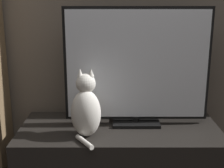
% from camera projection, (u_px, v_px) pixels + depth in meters
% --- Properties ---
extents(tv_stand, '(1.26, 0.55, 0.51)m').
position_uv_depth(tv_stand, '(119.00, 163.00, 2.04)').
color(tv_stand, black).
rests_on(tv_stand, ground_plane).
extents(tv, '(0.91, 0.18, 0.75)m').
position_uv_depth(tv, '(137.00, 68.00, 1.95)').
color(tv, black).
rests_on(tv, tv_stand).
extents(cat, '(0.18, 0.28, 0.40)m').
position_uv_depth(cat, '(86.00, 109.00, 1.82)').
color(cat, silver).
rests_on(cat, tv_stand).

